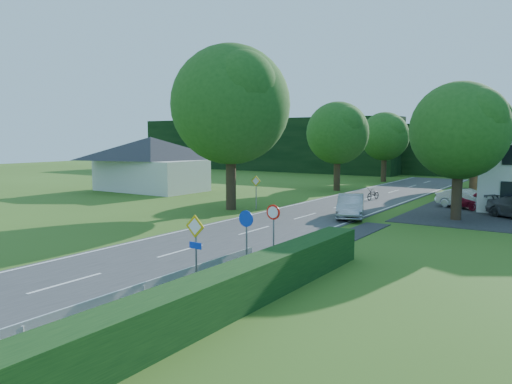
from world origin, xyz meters
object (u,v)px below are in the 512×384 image
Objects in this scene: streetlight at (458,148)px; motorcycle at (373,194)px; moving_car at (351,206)px; parked_car_silver_a at (467,199)px; parked_car_red at (494,201)px.

streetlight reaches higher than motorcycle.
moving_car is 9.99m from parked_car_silver_a.
motorcycle is (-2.02, 9.57, -0.26)m from moving_car.
parked_car_silver_a is at bearing 87.53° from parked_car_red.
motorcycle is at bearing 81.47° from moving_car.
parked_car_red is at bearing 27.20° from moving_car.
moving_car is at bearing -137.36° from streetlight.
parked_car_silver_a is (7.40, -1.15, 0.21)m from motorcycle.
parked_car_red is 1.92m from parked_car_silver_a.
moving_car is 1.07× the size of parked_car_silver_a.
streetlight is at bearing -160.35° from parked_car_silver_a.
parked_car_silver_a is (5.38, 8.42, -0.05)m from moving_car.
streetlight reaches higher than parked_car_red.
parked_car_red is at bearing 57.97° from streetlight.
streetlight is at bearing 160.09° from parked_car_red.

